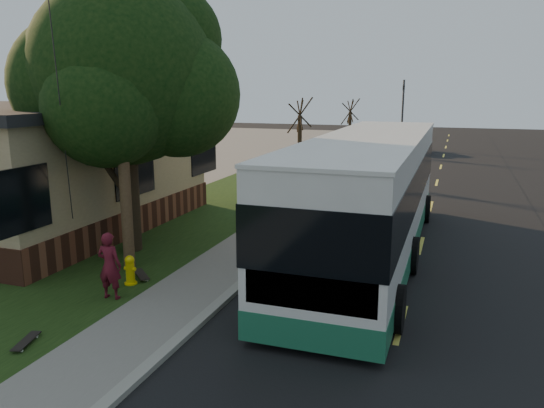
{
  "coord_description": "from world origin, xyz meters",
  "views": [
    {
      "loc": [
        4.84,
        -10.63,
        4.85
      ],
      "look_at": [
        -0.19,
        3.8,
        1.5
      ],
      "focal_mm": 35.0,
      "sensor_mm": 36.0,
      "label": 1
    }
  ],
  "objects_px": {
    "transit_bus": "(369,193)",
    "dumpster": "(86,196)",
    "skateboard_main": "(26,341)",
    "utility_pole": "(119,97)",
    "traffic_signal": "(403,109)",
    "leafy_tree": "(127,77)",
    "bare_tree_near": "(300,137)",
    "skateboard_spare": "(141,275)",
    "distant_car": "(416,144)",
    "skateboarder": "(110,266)",
    "fire_hydrant": "(130,270)",
    "bare_tree_far": "(350,126)"
  },
  "relations": [
    {
      "from": "dumpster",
      "to": "leafy_tree",
      "type": "bearing_deg",
      "value": -37.51
    },
    {
      "from": "utility_pole",
      "to": "leafy_tree",
      "type": "height_order",
      "value": "utility_pole"
    },
    {
      "from": "utility_pole",
      "to": "transit_bus",
      "type": "bearing_deg",
      "value": 30.1
    },
    {
      "from": "skateboard_main",
      "to": "dumpster",
      "type": "height_order",
      "value": "dumpster"
    },
    {
      "from": "fire_hydrant",
      "to": "distant_car",
      "type": "relative_size",
      "value": 0.18
    },
    {
      "from": "fire_hydrant",
      "to": "skateboarder",
      "type": "relative_size",
      "value": 0.47
    },
    {
      "from": "traffic_signal",
      "to": "transit_bus",
      "type": "relative_size",
      "value": 0.42
    },
    {
      "from": "transit_bus",
      "to": "dumpster",
      "type": "bearing_deg",
      "value": 171.22
    },
    {
      "from": "skateboarder",
      "to": "distant_car",
      "type": "distance_m",
      "value": 32.09
    },
    {
      "from": "leafy_tree",
      "to": "bare_tree_far",
      "type": "bearing_deg",
      "value": 87.55
    },
    {
      "from": "bare_tree_near",
      "to": "transit_bus",
      "type": "bearing_deg",
      "value": -65.96
    },
    {
      "from": "transit_bus",
      "to": "distant_car",
      "type": "distance_m",
      "value": 26.5
    },
    {
      "from": "bare_tree_near",
      "to": "skateboard_main",
      "type": "distance_m",
      "value": 21.5
    },
    {
      "from": "skateboarder",
      "to": "bare_tree_near",
      "type": "bearing_deg",
      "value": -91.18
    },
    {
      "from": "distant_car",
      "to": "skateboarder",
      "type": "bearing_deg",
      "value": -102.01
    },
    {
      "from": "leafy_tree",
      "to": "bare_tree_near",
      "type": "bearing_deg",
      "value": 87.5
    },
    {
      "from": "bare_tree_near",
      "to": "dumpster",
      "type": "relative_size",
      "value": 2.74
    },
    {
      "from": "skateboard_spare",
      "to": "distant_car",
      "type": "distance_m",
      "value": 30.68
    },
    {
      "from": "utility_pole",
      "to": "skateboarder",
      "type": "distance_m",
      "value": 4.31
    },
    {
      "from": "utility_pole",
      "to": "distant_car",
      "type": "relative_size",
      "value": 2.24
    },
    {
      "from": "bare_tree_far",
      "to": "traffic_signal",
      "type": "height_order",
      "value": "traffic_signal"
    },
    {
      "from": "leafy_tree",
      "to": "dumpster",
      "type": "relative_size",
      "value": 4.96
    },
    {
      "from": "bare_tree_near",
      "to": "dumpster",
      "type": "distance_m",
      "value": 13.04
    },
    {
      "from": "bare_tree_far",
      "to": "traffic_signal",
      "type": "relative_size",
      "value": 0.73
    },
    {
      "from": "distant_car",
      "to": "dumpster",
      "type": "bearing_deg",
      "value": -117.38
    },
    {
      "from": "fire_hydrant",
      "to": "transit_bus",
      "type": "height_order",
      "value": "transit_bus"
    },
    {
      "from": "skateboarder",
      "to": "skateboard_main",
      "type": "relative_size",
      "value": 1.88
    },
    {
      "from": "skateboard_spare",
      "to": "dumpster",
      "type": "height_order",
      "value": "dumpster"
    },
    {
      "from": "leafy_tree",
      "to": "skateboarder",
      "type": "bearing_deg",
      "value": -64.94
    },
    {
      "from": "bare_tree_far",
      "to": "transit_bus",
      "type": "xyz_separation_m",
      "value": [
        5.57,
        -25.6,
        -0.12
      ]
    },
    {
      "from": "utility_pole",
      "to": "bare_tree_near",
      "type": "xyz_separation_m",
      "value": [
        -0.19,
        17.01,
        -2.48
      ]
    },
    {
      "from": "leafy_tree",
      "to": "bare_tree_near",
      "type": "relative_size",
      "value": 1.81
    },
    {
      "from": "traffic_signal",
      "to": "leafy_tree",
      "type": "bearing_deg",
      "value": -98.47
    },
    {
      "from": "transit_bus",
      "to": "skateboard_main",
      "type": "relative_size",
      "value": 15.52
    },
    {
      "from": "bare_tree_near",
      "to": "dumpster",
      "type": "bearing_deg",
      "value": -113.75
    },
    {
      "from": "traffic_signal",
      "to": "distant_car",
      "type": "height_order",
      "value": "traffic_signal"
    },
    {
      "from": "fire_hydrant",
      "to": "transit_bus",
      "type": "xyz_separation_m",
      "value": [
        5.17,
        4.4,
        1.45
      ]
    },
    {
      "from": "utility_pole",
      "to": "traffic_signal",
      "type": "distance_m",
      "value": 33.26
    },
    {
      "from": "leafy_tree",
      "to": "traffic_signal",
      "type": "bearing_deg",
      "value": 81.53
    },
    {
      "from": "transit_bus",
      "to": "dumpster",
      "type": "relative_size",
      "value": 8.33
    },
    {
      "from": "bare_tree_near",
      "to": "distant_car",
      "type": "distance_m",
      "value": 14.02
    },
    {
      "from": "skateboarder",
      "to": "skateboard_main",
      "type": "height_order",
      "value": "skateboarder"
    },
    {
      "from": "bare_tree_near",
      "to": "bare_tree_far",
      "type": "relative_size",
      "value": 1.07
    },
    {
      "from": "fire_hydrant",
      "to": "transit_bus",
      "type": "distance_m",
      "value": 6.94
    },
    {
      "from": "leafy_tree",
      "to": "distant_car",
      "type": "distance_m",
      "value": 29.2
    },
    {
      "from": "bare_tree_far",
      "to": "bare_tree_near",
      "type": "bearing_deg",
      "value": -92.39
    },
    {
      "from": "transit_bus",
      "to": "distant_car",
      "type": "relative_size",
      "value": 3.23
    },
    {
      "from": "utility_pole",
      "to": "traffic_signal",
      "type": "height_order",
      "value": "utility_pole"
    },
    {
      "from": "fire_hydrant",
      "to": "dumpster",
      "type": "relative_size",
      "value": 0.47
    },
    {
      "from": "transit_bus",
      "to": "skateboarder",
      "type": "bearing_deg",
      "value": -133.59
    }
  ]
}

